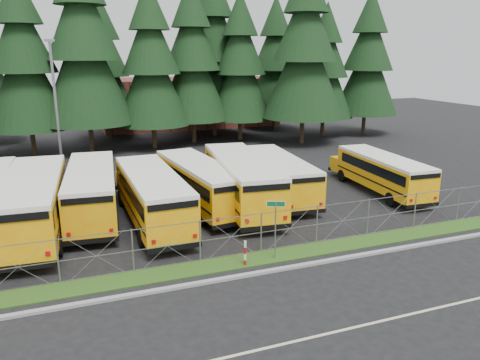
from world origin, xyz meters
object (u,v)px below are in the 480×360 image
Objects in this scene: striped_bollard at (245,254)px; bus_6 at (277,177)px; bus_2 at (92,192)px; street_sign at (276,217)px; bus_5 at (240,182)px; bus_4 at (198,185)px; bus_east at (380,174)px; light_standard at (56,105)px; bus_1 at (35,204)px; bus_3 at (151,197)px.

bus_6 is at bearing 57.43° from striped_bollard.
bus_2 is 10.92m from striped_bollard.
bus_5 is at bearing 81.16° from street_sign.
street_sign is 2.12m from striped_bollard.
bus_4 reaches higher than bus_east.
bus_east is at bearing -7.49° from bus_6.
light_standard is at bearing 138.52° from bus_5.
bus_east is at bearing -12.46° from bus_4.
light_standard is (-7.46, 19.33, 4.90)m from striped_bollard.
light_standard reaches higher than bus_6.
striped_bollard is (-5.73, -8.97, -0.76)m from bus_6.
bus_2 is at bearing 129.63° from street_sign.
striped_bollard is at bearing -68.90° from light_standard.
bus_1 is 11.67m from striped_bollard.
street_sign is (10.39, -7.34, 0.45)m from bus_1.
bus_4 is 2.59m from bus_5.
bus_5 is 1.14× the size of bus_6.
bus_east is at bearing 30.46° from striped_bollard.
bus_1 reaches higher than bus_4.
bus_2 is 18.61m from bus_east.
bus_5 reaches higher than striped_bollard.
bus_1 is 6.00m from bus_3.
bus_1 is 11.61m from bus_5.
bus_3 is at bearing 123.02° from street_sign.
bus_4 is at bearing 11.03° from bus_1.
bus_east is 0.97× the size of light_standard.
light_standard is (-7.75, 10.57, 4.07)m from bus_4.
bus_6 is at bearing -38.17° from light_standard.
bus_6 reaches higher than striped_bollard.
bus_1 is 1.08× the size of bus_2.
bus_4 is at bearing -53.74° from light_standard.
bus_3 reaches higher than bus_east.
bus_1 is at bearing -169.60° from bus_6.
bus_2 is at bearing 178.11° from bus_east.
bus_3 is at bearing -30.69° from bus_2.
bus_2 is at bearing 178.81° from bus_5.
light_standard is (1.38, 11.78, 3.91)m from bus_1.
bus_5 is (11.61, 0.46, -0.04)m from bus_1.
bus_3 reaches higher than street_sign.
striped_bollard is 21.29m from light_standard.
bus_east is 8.21× the size of striped_bollard.
street_sign is at bearing -31.79° from bus_1.
light_standard reaches higher than street_sign.
light_standard is at bearing 111.10° from striped_bollard.
bus_4 is 12.45m from bus_east.
bus_east is at bearing 33.08° from street_sign.
bus_3 is 1.03× the size of bus_4.
light_standard reaches higher than striped_bollard.
bus_4 is at bearing 27.91° from bus_3.
bus_4 is 0.92× the size of bus_5.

